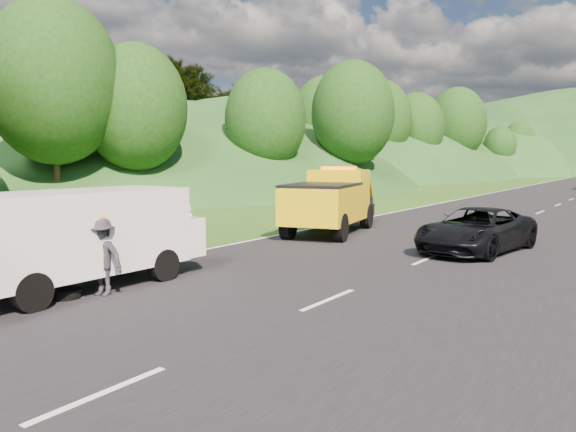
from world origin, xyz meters
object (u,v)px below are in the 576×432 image
Objects in this scene: worker at (102,296)px; spare_tire at (65,299)px; tow_truck at (331,201)px; white_van at (81,234)px; child at (161,268)px; passing_suv at (476,252)px; suitcase at (164,243)px; woman at (189,251)px.

spare_tire is at bearing -140.82° from worker.
white_van is at bearing -103.43° from tow_truck.
white_van reaches higher than spare_tire.
worker is 0.80m from spare_tire.
child is 0.18× the size of passing_suv.
spare_tire is at bearing -108.81° from passing_suv.
passing_suv is at bearing 34.23° from suitcase.
child is at bearing 98.17° from white_van.
suitcase is (-2.33, 4.79, -1.04)m from white_van.
white_van is at bearing 155.10° from worker.
white_van is 5.42m from suitcase.
spare_tire is at bearing -167.08° from woman.
spare_tire is (0.48, -0.84, -1.34)m from white_van.
child is 10.27m from passing_suv.
white_van is 1.67m from worker.
worker is (1.01, -12.12, -1.35)m from tow_truck.
suitcase is 0.11× the size of passing_suv.
woman is 6.24m from worker.
child is at bearing -105.60° from tow_truck.
worker is at bearing -56.52° from suitcase.
worker is at bearing -10.60° from white_van.
suitcase reaches higher than child.
woman is at bearing 109.82° from spare_tire.
tow_truck is at bearing 92.32° from spare_tire.
worker is at bearing -160.86° from woman.
passing_suv is at bearing -24.91° from tow_truck.
white_van is 9.38× the size of spare_tire.
tow_truck is 6.88m from woman.
worker is at bearing -108.11° from passing_suv.
tow_truck is 9.19m from child.
suitcase is at bearing 116.54° from spare_tire.
child is 2.79m from suitcase.
passing_suv reaches higher than child.
white_van is 1.65m from spare_tire.
woman is (-1.77, 5.40, -1.34)m from white_van.
passing_suv is at bearing 50.64° from worker.
tow_truck reaches higher than woman.
child is (1.41, -2.57, 0.00)m from woman.
white_van is at bearing -112.56° from passing_suv.
worker is at bearing 52.40° from spare_tire.
spare_tire is (0.83, -3.67, 0.00)m from child.
suitcase is (-0.56, -0.62, 0.30)m from woman.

